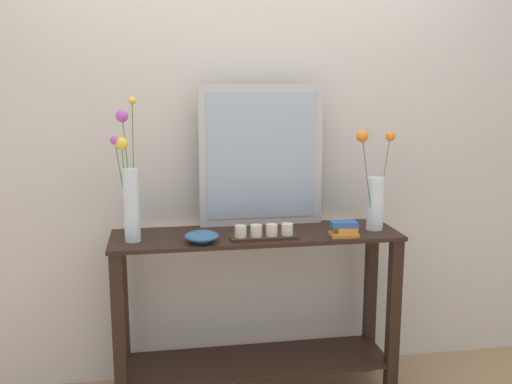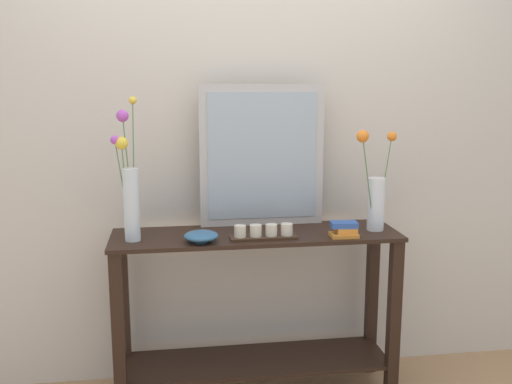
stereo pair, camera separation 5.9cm
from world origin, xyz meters
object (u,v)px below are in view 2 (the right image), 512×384
candle_tray (264,233)px  tall_vase_left (130,188)px  console_table (256,301)px  book_stack (345,230)px  mirror_leaning (262,156)px  vase_right (376,194)px  decorative_bowl (201,236)px

candle_tray → tall_vase_left: bearing=173.7°
console_table → book_stack: size_ratio=10.53×
mirror_leaning → vase_right: 0.60m
vase_right → decorative_bowl: (-0.86, -0.09, -0.15)m
mirror_leaning → decorative_bowl: (-0.33, -0.28, -0.33)m
console_table → decorative_bowl: bearing=-156.6°
candle_tray → book_stack: 0.39m
vase_right → console_table: bearing=177.5°
console_table → vase_right: bearing=-2.5°
vase_right → decorative_bowl: vase_right is taller
mirror_leaning → decorative_bowl: 0.54m
mirror_leaning → book_stack: 0.56m
vase_right → candle_tray: bearing=-172.6°
candle_tray → decorative_bowl: (-0.29, -0.02, 0.00)m
mirror_leaning → candle_tray: 0.42m
tall_vase_left → decorative_bowl: size_ratio=4.16×
vase_right → candle_tray: 0.60m
console_table → candle_tray: candle_tray is taller
tall_vase_left → candle_tray: bearing=-6.3°
candle_tray → decorative_bowl: candle_tray is taller
mirror_leaning → candle_tray: bearing=-97.4°
mirror_leaning → tall_vase_left: (-0.65, -0.20, -0.11)m
decorative_bowl → book_stack: (0.68, -0.01, 0.01)m
book_stack → candle_tray: bearing=176.3°
console_table → decorative_bowl: (-0.27, -0.12, 0.38)m
tall_vase_left → candle_tray: (0.61, -0.07, -0.22)m
vase_right → tall_vase_left: bearing=-179.7°
tall_vase_left → console_table: bearing=3.1°
mirror_leaning → candle_tray: size_ratio=2.25×
mirror_leaning → console_table: bearing=-108.6°
decorative_bowl → mirror_leaning: bearing=40.8°
mirror_leaning → book_stack: bearing=-39.5°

